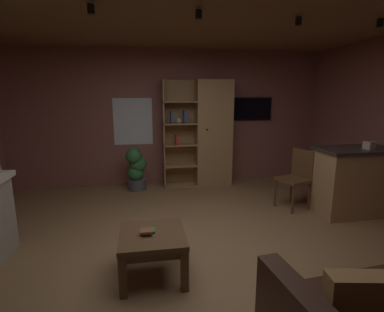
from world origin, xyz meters
TOP-DOWN VIEW (x-y plane):
  - floor at (0.00, 0.00)m, footprint 6.14×5.71m
  - wall_back at (0.00, 2.88)m, footprint 6.26×0.06m
  - ceiling at (0.00, 0.00)m, footprint 6.14×5.71m
  - window_pane_back at (-0.73, 2.85)m, footprint 0.74×0.01m
  - bookshelf_cabinet at (0.72, 2.61)m, footprint 1.33×0.41m
  - kitchen_bar_counter at (2.62, 0.77)m, footprint 1.36×0.63m
  - tissue_box at (2.60, 0.68)m, footprint 0.14×0.14m
  - coffee_table at (-0.51, -0.30)m, footprint 0.63×0.64m
  - table_book_0 at (-0.54, -0.26)m, footprint 0.13×0.11m
  - table_book_1 at (-0.57, -0.32)m, footprint 0.12×0.11m
  - dining_chair at (1.80, 1.15)m, footprint 0.53×0.53m
  - potted_floor_plant at (-0.70, 2.46)m, footprint 0.38×0.37m
  - wall_mounted_tv at (1.66, 2.82)m, footprint 0.81×0.06m
  - track_light_spot_1 at (-1.00, 0.15)m, footprint 0.07×0.07m
  - track_light_spot_2 at (0.03, 0.16)m, footprint 0.07×0.07m
  - track_light_spot_3 at (1.15, 0.24)m, footprint 0.07×0.07m
  - track_light_spot_4 at (2.10, 0.17)m, footprint 0.07×0.07m

SIDE VIEW (x-z plane):
  - floor at x=0.00m, z-range -0.02..0.00m
  - coffee_table at x=-0.51m, z-range 0.14..0.59m
  - potted_floor_plant at x=-0.70m, z-range 0.00..0.81m
  - table_book_0 at x=-0.54m, z-range 0.45..0.47m
  - table_book_1 at x=-0.57m, z-range 0.47..0.50m
  - kitchen_bar_counter at x=2.62m, z-range 0.00..1.00m
  - dining_chair at x=1.80m, z-range 0.07..0.99m
  - bookshelf_cabinet at x=0.72m, z-range -0.01..2.03m
  - tissue_box at x=2.60m, z-range 1.00..1.11m
  - window_pane_back at x=-0.73m, z-range 0.80..1.69m
  - wall_back at x=0.00m, z-range 0.00..2.61m
  - wall_mounted_tv at x=1.66m, z-range 1.25..1.70m
  - track_light_spot_1 at x=-1.00m, z-range 2.50..2.59m
  - track_light_spot_2 at x=0.03m, z-range 2.50..2.59m
  - track_light_spot_3 at x=1.15m, z-range 2.50..2.59m
  - track_light_spot_4 at x=2.10m, z-range 2.50..2.59m
  - ceiling at x=0.00m, z-range 2.61..2.63m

